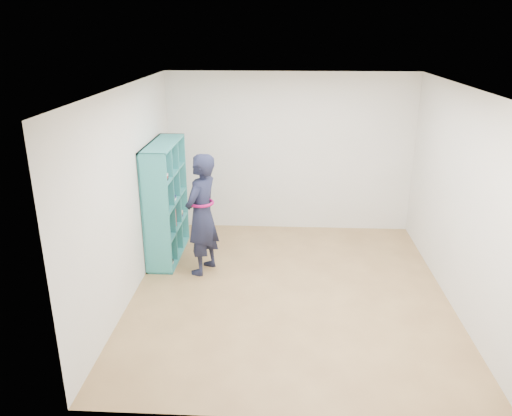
{
  "coord_description": "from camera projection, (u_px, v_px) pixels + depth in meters",
  "views": [
    {
      "loc": [
        -0.12,
        -5.74,
        3.23
      ],
      "look_at": [
        -0.45,
        0.3,
        1.04
      ],
      "focal_mm": 35.0,
      "sensor_mm": 36.0,
      "label": 1
    }
  ],
  "objects": [
    {
      "name": "wall_left",
      "position": [
        129.0,
        194.0,
        6.14
      ],
      "size": [
        0.02,
        4.5,
        2.6
      ],
      "primitive_type": "cube",
      "color": "silver",
      "rests_on": "floor"
    },
    {
      "name": "wall_front",
      "position": [
        295.0,
        288.0,
        3.93
      ],
      "size": [
        4.0,
        0.02,
        2.6
      ],
      "primitive_type": "cube",
      "color": "silver",
      "rests_on": "floor"
    },
    {
      "name": "wall_back",
      "position": [
        290.0,
        153.0,
        8.15
      ],
      "size": [
        4.0,
        0.02,
        2.6
      ],
      "primitive_type": "cube",
      "color": "silver",
      "rests_on": "floor"
    },
    {
      "name": "floor",
      "position": [
        289.0,
        292.0,
        6.48
      ],
      "size": [
        4.5,
        4.5,
        0.0
      ],
      "primitive_type": "plane",
      "color": "brown",
      "rests_on": "ground"
    },
    {
      "name": "bookshelf",
      "position": [
        164.0,
        202.0,
        7.25
      ],
      "size": [
        0.38,
        1.29,
        1.72
      ],
      "color": "teal",
      "rests_on": "floor"
    },
    {
      "name": "person",
      "position": [
        202.0,
        214.0,
        6.76
      ],
      "size": [
        0.61,
        0.72,
        1.69
      ],
      "rotation": [
        0.0,
        0.0,
        -1.96
      ],
      "color": "black",
      "rests_on": "floor"
    },
    {
      "name": "smartphone",
      "position": [
        196.0,
        204.0,
        6.84
      ],
      "size": [
        0.02,
        0.1,
        0.13
      ],
      "rotation": [
        0.38,
        0.0,
        -0.11
      ],
      "color": "silver",
      "rests_on": "person"
    },
    {
      "name": "wall_right",
      "position": [
        460.0,
        200.0,
        5.94
      ],
      "size": [
        0.02,
        4.5,
        2.6
      ],
      "primitive_type": "cube",
      "color": "silver",
      "rests_on": "floor"
    },
    {
      "name": "ceiling",
      "position": [
        294.0,
        87.0,
        5.6
      ],
      "size": [
        4.5,
        4.5,
        0.0
      ],
      "primitive_type": "plane",
      "color": "white",
      "rests_on": "wall_back"
    }
  ]
}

